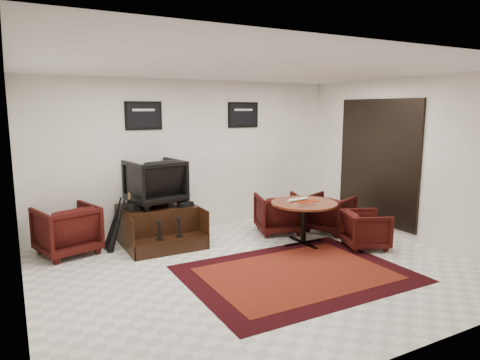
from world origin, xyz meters
name	(u,v)px	position (x,y,z in m)	size (l,w,h in m)	color
ground	(259,269)	(0.00, 0.00, 0.00)	(6.00, 6.00, 0.00)	white
room_shell	(280,143)	(0.41, 0.12, 1.79)	(6.02, 5.02, 2.81)	white
area_rug	(297,274)	(0.37, -0.41, 0.01)	(3.02, 2.26, 0.01)	black
shine_podium	(159,226)	(-0.88, 1.86, 0.29)	(1.24, 1.27, 0.64)	black
shine_chair	(155,180)	(-0.88, 2.00, 1.08)	(0.85, 0.80, 0.88)	black
shoes_pair	(133,207)	(-1.32, 1.82, 0.69)	(0.26, 0.31, 0.10)	black
polish_kit	(185,204)	(-0.47, 1.64, 0.68)	(0.23, 0.16, 0.08)	black
umbrella_black	(117,224)	(-1.60, 1.75, 0.44)	(0.33, 0.12, 0.89)	black
umbrella_hooked	(114,222)	(-1.61, 1.92, 0.44)	(0.33, 0.12, 0.88)	black
armchair_side	(67,227)	(-2.33, 2.00, 0.43)	(0.83, 0.78, 0.86)	black
meeting_table	(304,207)	(1.26, 0.64, 0.63)	(1.10, 1.10, 0.72)	#411409
table_chair_back	(278,211)	(1.27, 1.42, 0.40)	(0.77, 0.72, 0.80)	black
table_chair_window	(330,211)	(2.15, 1.01, 0.38)	(0.74, 0.70, 0.77)	black
table_chair_corner	(366,228)	(2.04, -0.01, 0.34)	(0.66, 0.62, 0.68)	black
paper_roll	(298,199)	(1.23, 0.78, 0.75)	(0.05, 0.05, 0.42)	white
table_clutter	(308,202)	(1.30, 0.59, 0.73)	(0.57, 0.36, 0.01)	red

